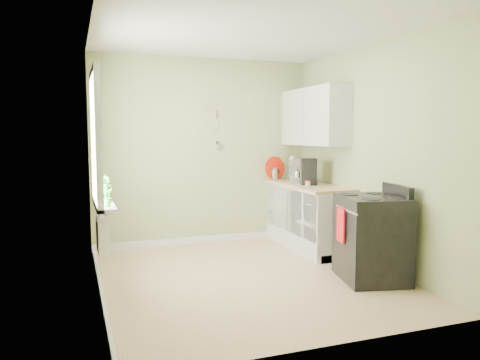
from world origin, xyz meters
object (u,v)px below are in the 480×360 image
object	(u,v)px
kettle	(274,174)
coffee_maker	(308,172)
stove	(372,238)
stand_mixer	(296,171)

from	to	relation	value
kettle	coffee_maker	distance (m)	0.80
kettle	stove	bearing A→B (deg)	-85.26
stove	coffee_maker	size ratio (longest dim) A/B	2.90
kettle	coffee_maker	bearing A→B (deg)	-77.98
coffee_maker	kettle	bearing A→B (deg)	102.02
stove	stand_mixer	size ratio (longest dim) A/B	2.73
stand_mixer	kettle	xyz separation A→B (m)	(-0.17, 0.40, -0.07)
stove	kettle	distance (m)	2.31
stove	coffee_maker	distance (m)	1.59
stove	coffee_maker	xyz separation A→B (m)	(-0.02, 1.47, 0.61)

